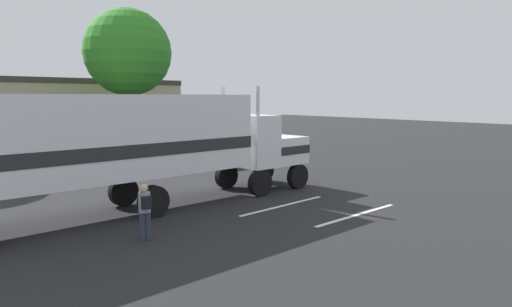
# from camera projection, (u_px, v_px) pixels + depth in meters

# --- Properties ---
(ground_plane) EXTENTS (120.00, 120.00, 0.00)m
(ground_plane) POSITION_uv_depth(u_px,v_px,m) (242.00, 189.00, 20.18)
(ground_plane) COLOR #232326
(lane_stripe_near) EXTENTS (4.40, 0.48, 0.01)m
(lane_stripe_near) POSITION_uv_depth(u_px,v_px,m) (283.00, 206.00, 17.00)
(lane_stripe_near) COLOR silver
(lane_stripe_near) RESTS_ON ground_plane
(lane_stripe_mid) EXTENTS (4.40, 0.33, 0.01)m
(lane_stripe_mid) POSITION_uv_depth(u_px,v_px,m) (357.00, 215.00, 15.68)
(lane_stripe_mid) COLOR silver
(lane_stripe_mid) RESTS_ON ground_plane
(semi_truck) EXTENTS (14.28, 3.53, 4.50)m
(semi_truck) POSITION_uv_depth(u_px,v_px,m) (139.00, 141.00, 15.96)
(semi_truck) COLOR white
(semi_truck) RESTS_ON ground_plane
(person_bystander) EXTENTS (0.35, 0.47, 1.63)m
(person_bystander) POSITION_uv_depth(u_px,v_px,m) (145.00, 210.00, 12.81)
(person_bystander) COLOR #2D3347
(person_bystander) RESTS_ON ground_plane
(parked_bus) EXTENTS (11.15, 3.31, 3.40)m
(parked_bus) POSITION_uv_depth(u_px,v_px,m) (71.00, 129.00, 28.75)
(parked_bus) COLOR #BFB29E
(parked_bus) RESTS_ON ground_plane
(tree_center) EXTENTS (7.10, 7.10, 11.25)m
(tree_center) POSITION_uv_depth(u_px,v_px,m) (128.00, 52.00, 37.16)
(tree_center) COLOR brown
(tree_center) RESTS_ON ground_plane
(building_backdrop) EXTENTS (21.22, 7.07, 5.74)m
(building_backdrop) POSITION_uv_depth(u_px,v_px,m) (70.00, 107.00, 42.68)
(building_backdrop) COLOR #B7AD8C
(building_backdrop) RESTS_ON ground_plane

